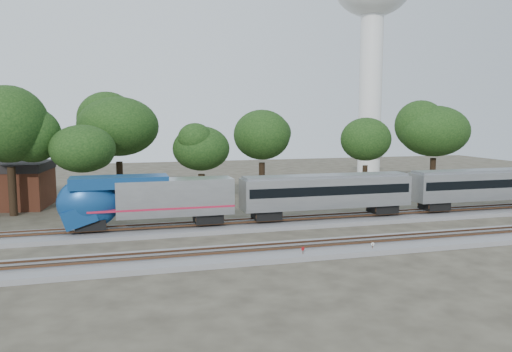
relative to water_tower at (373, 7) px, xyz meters
The scene contains 15 objects.
ground 65.67m from the water_tower, 126.13° to the right, with size 160.00×160.00×0.00m, color #383328.
track_far 61.44m from the water_tower, 129.95° to the right, with size 160.00×5.00×0.73m.
track_near 68.48m from the water_tower, 123.92° to the right, with size 160.00×5.00×0.73m.
switch_stand_red 69.27m from the water_tower, 122.50° to the right, with size 0.29×0.13×0.95m.
switch_stand_white 66.60m from the water_tower, 117.76° to the right, with size 0.27×0.05×0.86m.
switch_lever 66.07m from the water_tower, 117.11° to the right, with size 0.50×0.30×0.30m, color #512D19.
water_tower is the anchor object (origin of this frame).
brick_building 70.26m from the water_tower, 159.48° to the right, with size 11.97×9.13×5.33m.
tree_1 67.74m from the water_tower, 153.76° to the right, with size 10.03×10.03×14.14m.
tree_2 63.24m from the water_tower, 149.13° to the right, with size 7.35×7.35×10.36m.
tree_3 55.95m from the water_tower, 154.30° to the right, with size 9.61×9.61×13.55m.
tree_4 51.44m from the water_tower, 144.30° to the right, with size 6.93×6.93×9.77m.
tree_5 41.86m from the water_tower, 142.16° to the right, with size 8.36×8.36×11.79m.
tree_6 37.73m from the water_tower, 119.08° to the right, with size 7.77×7.77×10.96m.
tree_7 32.27m from the water_tower, 94.50° to the right, with size 8.71×8.71×12.28m.
Camera 1 is at (-12.42, -39.96, 10.60)m, focal length 35.00 mm.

